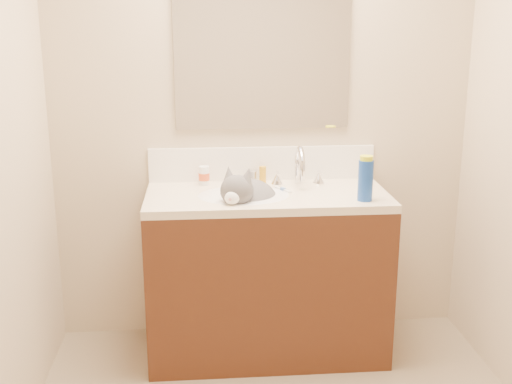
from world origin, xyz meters
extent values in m
cube|color=#C2AF90|center=(0.00, 1.25, 1.25)|extent=(2.20, 0.04, 2.50)
cube|color=#C2AF90|center=(0.00, -1.25, 1.25)|extent=(2.20, 0.04, 2.50)
cube|color=#452212|center=(0.00, 0.97, 0.41)|extent=(1.20, 0.55, 0.82)
cube|color=beige|center=(0.00, 0.97, 0.84)|extent=(1.20, 0.55, 0.04)
ellipsoid|color=white|center=(-0.12, 0.94, 0.79)|extent=(0.45, 0.36, 0.14)
cylinder|color=silver|center=(0.18, 1.16, 0.92)|extent=(0.04, 0.04, 0.11)
torus|color=silver|center=(0.18, 1.09, 0.97)|extent=(0.03, 0.20, 0.20)
cylinder|color=silver|center=(0.18, 1.01, 0.94)|extent=(0.03, 0.03, 0.06)
cone|color=silver|center=(0.07, 1.16, 0.89)|extent=(0.06, 0.06, 0.06)
cone|color=silver|center=(0.29, 1.16, 0.89)|extent=(0.06, 0.06, 0.06)
ellipsoid|color=#535053|center=(-0.10, 0.98, 0.82)|extent=(0.41, 0.43, 0.22)
ellipsoid|color=#535053|center=(-0.16, 0.84, 0.91)|extent=(0.20, 0.19, 0.15)
ellipsoid|color=#535053|center=(-0.13, 0.90, 0.88)|extent=(0.15, 0.15, 0.14)
cone|color=#535053|center=(-0.19, 0.88, 0.99)|extent=(0.09, 0.10, 0.10)
cone|color=#535053|center=(-0.11, 0.84, 0.99)|extent=(0.10, 0.09, 0.10)
ellipsoid|color=white|center=(-0.18, 0.78, 0.89)|extent=(0.09, 0.08, 0.06)
ellipsoid|color=white|center=(-0.14, 0.87, 0.82)|extent=(0.13, 0.11, 0.13)
sphere|color=tan|center=(-0.19, 0.76, 0.89)|extent=(0.02, 0.02, 0.02)
cylinder|color=#535053|center=(0.03, 0.91, 0.75)|extent=(0.08, 0.24, 0.04)
cube|color=white|center=(0.00, 1.24, 0.95)|extent=(1.20, 0.02, 0.18)
cube|color=white|center=(0.00, 1.24, 1.54)|extent=(0.90, 0.02, 0.80)
cylinder|color=white|center=(-0.31, 1.16, 0.91)|extent=(0.06, 0.06, 0.10)
cylinder|color=#D95124|center=(-0.31, 1.16, 0.90)|extent=(0.06, 0.06, 0.04)
cylinder|color=#B7B7BC|center=(-0.06, 1.19, 0.89)|extent=(0.07, 0.07, 0.06)
cylinder|color=gold|center=(0.00, 1.17, 0.91)|extent=(0.04, 0.04, 0.09)
cube|color=white|center=(0.08, 1.02, 0.86)|extent=(0.07, 0.12, 0.01)
cube|color=#5A7FC1|center=(0.08, 1.02, 0.87)|extent=(0.03, 0.03, 0.01)
cylinder|color=#1740A1|center=(0.45, 0.80, 0.96)|extent=(0.09, 0.09, 0.20)
cylinder|color=yellow|center=(0.45, 0.80, 1.06)|extent=(0.08, 0.08, 0.04)
camera|label=1|loc=(-0.32, -2.08, 1.70)|focal=45.00mm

